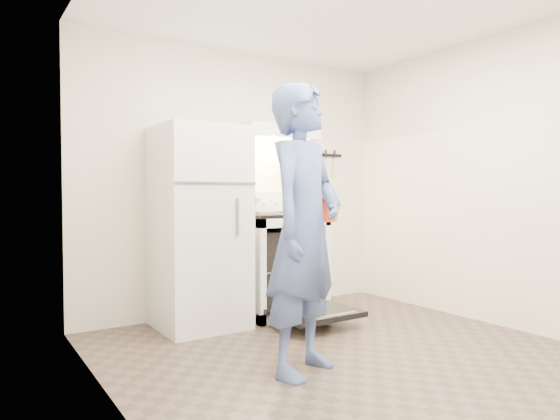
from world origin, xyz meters
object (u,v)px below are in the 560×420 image
at_px(tea_kettle, 248,199).
at_px(person, 304,229).
at_px(stove_body, 278,265).
at_px(dutch_oven, 317,211).
at_px(refrigerator, 199,227).

bearing_deg(tea_kettle, person, -106.61).
bearing_deg(person, stove_body, 37.59).
height_order(stove_body, dutch_oven, dutch_oven).
relative_size(refrigerator, tea_kettle, 6.27).
xyz_separation_m(tea_kettle, dutch_oven, (-0.21, -1.36, -0.07)).
distance_m(stove_body, tea_kettle, 0.69).
bearing_deg(dutch_oven, stove_body, 70.33).
bearing_deg(person, refrigerator, 69.04).
bearing_deg(dutch_oven, person, -139.57).
distance_m(refrigerator, stove_body, 0.90).
bearing_deg(tea_kettle, stove_body, -44.09).
distance_m(refrigerator, dutch_oven, 1.21).
height_order(person, dutch_oven, person).
distance_m(person, dutch_oven, 0.37).
relative_size(refrigerator, dutch_oven, 4.66).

